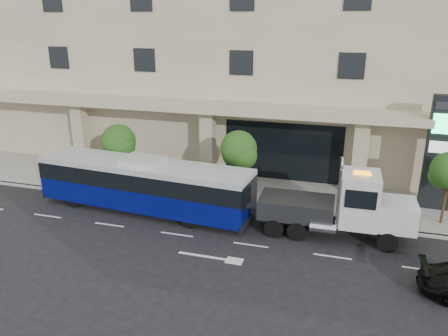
% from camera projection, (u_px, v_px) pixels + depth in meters
% --- Properties ---
extents(ground, '(120.00, 120.00, 0.00)m').
position_uv_depth(ground, '(257.00, 232.00, 23.26)').
color(ground, black).
rests_on(ground, ground).
extents(sidewalk, '(120.00, 6.00, 0.15)m').
position_uv_depth(sidewalk, '(274.00, 196.00, 27.77)').
color(sidewalk, gray).
rests_on(sidewalk, ground).
extents(curb, '(120.00, 0.30, 0.15)m').
position_uv_depth(curb, '(265.00, 215.00, 25.05)').
color(curb, gray).
rests_on(curb, ground).
extents(convention_center, '(60.00, 17.60, 20.00)m').
position_uv_depth(convention_center, '(302.00, 29.00, 33.99)').
color(convention_center, tan).
rests_on(convention_center, ground).
extents(tree_left, '(2.27, 2.20, 4.22)m').
position_uv_depth(tree_left, '(119.00, 144.00, 28.17)').
color(tree_left, '#422B19').
rests_on(tree_left, sidewalk).
extents(tree_mid, '(2.28, 2.20, 4.38)m').
position_uv_depth(tree_mid, '(239.00, 151.00, 25.98)').
color(tree_mid, '#422B19').
rests_on(tree_mid, sidewalk).
extents(city_bus, '(13.07, 3.78, 3.27)m').
position_uv_depth(city_bus, '(144.00, 184.00, 25.35)').
color(city_bus, black).
rests_on(city_bus, ground).
extents(tow_truck, '(8.81, 2.33, 4.01)m').
position_uv_depth(tow_truck, '(342.00, 208.00, 22.22)').
color(tow_truck, '#2D3033').
rests_on(tow_truck, ground).
extents(signage_pylon, '(1.69, 0.68, 6.68)m').
position_uv_depth(signage_pylon, '(441.00, 153.00, 24.79)').
color(signage_pylon, black).
rests_on(signage_pylon, sidewalk).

